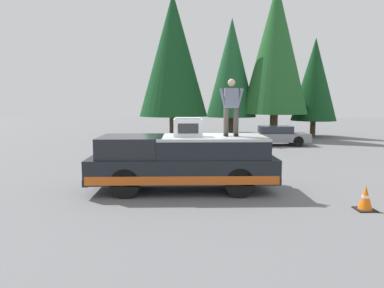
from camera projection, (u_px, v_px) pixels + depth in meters
The scene contains 10 objects.
ground_plane at pixel (194, 186), 11.68m from camera, with size 90.00×90.00×0.00m, color slate.
pickup_truck at pixel (183, 162), 11.08m from camera, with size 2.01×5.54×1.65m.
compressor_unit at pixel (188, 127), 10.84m from camera, with size 0.65×0.84×0.56m.
person_on_truck_bed at pixel (231, 106), 10.89m from camera, with size 0.29×0.72×1.69m.
parked_car_grey at pixel (274, 136), 22.18m from camera, with size 1.64×4.10×1.16m.
traffic_cone at pixel (366, 199), 9.11m from camera, with size 0.47×0.47×0.62m.
conifer_far_left at pixel (315, 80), 27.12m from camera, with size 3.30×3.30×7.24m.
conifer_left at pixel (276, 49), 25.59m from camera, with size 4.58×4.58×10.78m.
conifer_center_left at pixel (232, 68), 26.45m from camera, with size 3.61×3.61×8.53m.
conifer_center_right at pixel (173, 55), 25.15m from camera, with size 4.71×4.71×9.95m.
Camera 1 is at (-11.43, 0.34, 2.73)m, focal length 34.42 mm.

